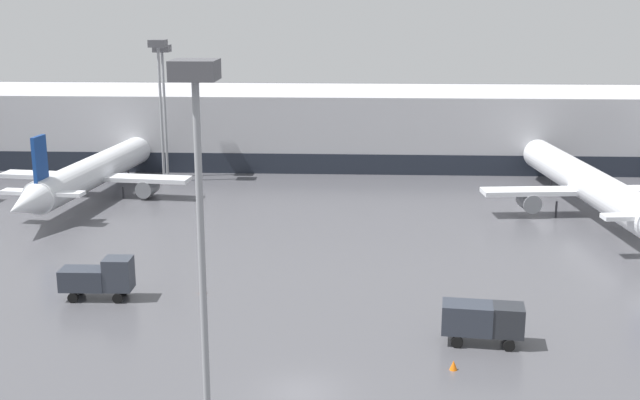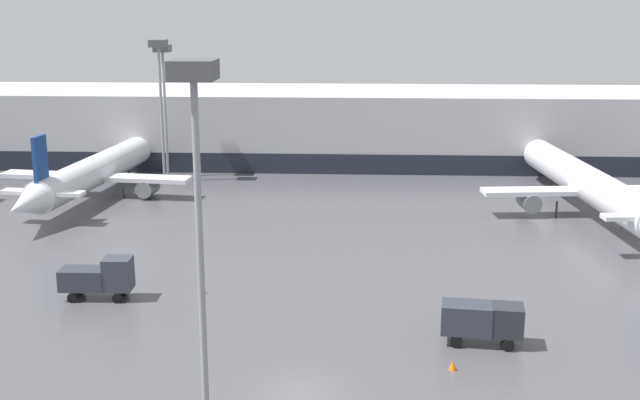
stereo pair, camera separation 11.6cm
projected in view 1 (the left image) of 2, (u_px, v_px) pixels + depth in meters
ground_plane at (301, 392)px, 42.05m from camera, size 320.00×320.00×0.00m
terminal_building at (337, 126)px, 100.94m from camera, size 160.00×27.44×9.00m
parked_jet_0 at (589, 185)px, 75.96m from camera, size 20.45×38.02×8.50m
parked_jet_1 at (95, 172)px, 83.39m from camera, size 20.49×33.65×8.17m
service_truck_0 at (100, 277)px, 54.79m from camera, size 4.93×1.91×2.95m
service_truck_1 at (482, 319)px, 47.62m from camera, size 4.97×2.37×2.51m
traffic_cone_1 at (454, 365)px, 44.53m from camera, size 0.44×0.44×0.56m
traffic_cone_3 at (203, 290)px, 56.10m from camera, size 0.52×0.52×0.56m
apron_light_mast_0 at (198, 152)px, 32.19m from camera, size 1.80×1.80×17.74m
apron_light_mast_4 at (159, 68)px, 87.66m from camera, size 1.80×1.80×15.75m
apron_light_mast_7 at (163, 71)px, 90.21m from camera, size 1.80×1.80×15.07m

